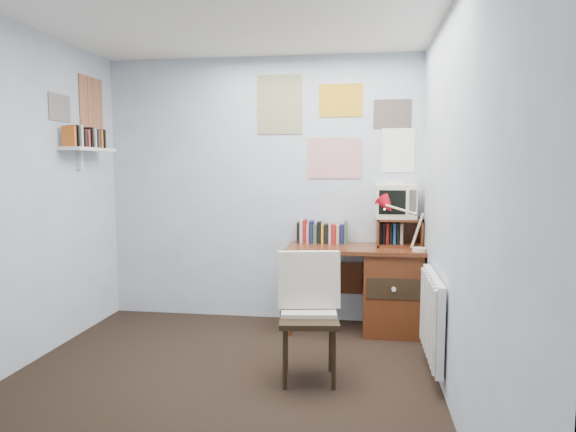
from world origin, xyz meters
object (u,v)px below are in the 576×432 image
desk (385,287)px  desk_chair (309,320)px  desk_lamp (420,227)px  tv_riser (399,232)px  crt_tv (395,200)px  wall_shelf (88,149)px  radiator (432,317)px

desk → desk_chair: bearing=-116.1°
desk → desk_lamp: (0.27, -0.17, 0.56)m
tv_riser → crt_tv: 0.29m
desk_lamp → wall_shelf: (-2.84, -0.21, 0.65)m
tv_riser → wall_shelf: size_ratio=0.65×
crt_tv → radiator: size_ratio=0.44×
tv_riser → crt_tv: crt_tv is taller
desk_lamp → crt_tv: 0.41m
radiator → wall_shelf: bearing=169.1°
desk_lamp → wall_shelf: wall_shelf is taller
desk → wall_shelf: wall_shelf is taller
radiator → tv_riser: bearing=99.3°
tv_riser → desk_lamp: bearing=-62.2°
desk_lamp → crt_tv: crt_tv is taller
desk → tv_riser: 0.51m
wall_shelf → radiator: bearing=-10.9°
desk_lamp → tv_riser: (-0.15, 0.28, -0.08)m
desk_chair → radiator: bearing=7.3°
desk → crt_tv: (0.08, 0.13, 0.77)m
desk_lamp → desk_chair: bearing=-146.7°
desk → desk_lamp: desk_lamp is taller
desk_lamp → tv_riser: bearing=101.6°
desk → tv_riser: size_ratio=3.00×
desk_lamp → crt_tv: size_ratio=1.20×
radiator → wall_shelf: wall_shelf is taller
desk → desk_lamp: size_ratio=2.87×
desk → desk_chair: size_ratio=1.40×
desk_chair → crt_tv: 1.62m
desk_lamp → crt_tv: bearing=105.1°
desk_chair → crt_tv: size_ratio=2.45×
desk → tv_riser: (0.12, 0.11, 0.48)m
desk → crt_tv: size_ratio=3.44×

